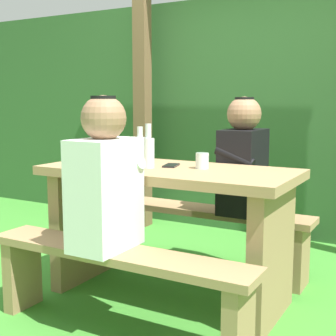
% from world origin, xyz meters
% --- Properties ---
extents(ground_plane, '(12.00, 12.00, 0.00)m').
position_xyz_m(ground_plane, '(0.00, 0.00, 0.00)').
color(ground_plane, '#3E8B2E').
extents(hedge_backdrop, '(6.40, 0.71, 1.97)m').
position_xyz_m(hedge_backdrop, '(0.00, 1.87, 0.99)').
color(hedge_backdrop, '#30592B').
rests_on(hedge_backdrop, ground_plane).
extents(pergola_post_left, '(0.12, 0.12, 2.10)m').
position_xyz_m(pergola_post_left, '(-0.98, 1.28, 1.05)').
color(pergola_post_left, brown).
rests_on(pergola_post_left, ground_plane).
extents(picnic_table, '(1.40, 0.64, 0.75)m').
position_xyz_m(picnic_table, '(0.00, 0.00, 0.51)').
color(picnic_table, '#9E7A51').
rests_on(picnic_table, ground_plane).
extents(bench_near, '(1.40, 0.24, 0.42)m').
position_xyz_m(bench_near, '(0.00, -0.50, 0.30)').
color(bench_near, '#9E7A51').
rests_on(bench_near, ground_plane).
extents(bench_far, '(1.40, 0.24, 0.42)m').
position_xyz_m(bench_far, '(0.00, 0.50, 0.30)').
color(bench_far, '#9E7A51').
rests_on(bench_far, ground_plane).
extents(person_white_shirt, '(0.25, 0.35, 0.72)m').
position_xyz_m(person_white_shirt, '(-0.05, -0.50, 0.75)').
color(person_white_shirt, white).
rests_on(person_white_shirt, bench_near).
extents(person_black_coat, '(0.25, 0.35, 0.72)m').
position_xyz_m(person_black_coat, '(0.25, 0.50, 0.75)').
color(person_black_coat, black).
rests_on(person_black_coat, bench_far).
extents(drinking_glass, '(0.07, 0.07, 0.09)m').
position_xyz_m(drinking_glass, '(0.18, 0.05, 0.79)').
color(drinking_glass, silver).
rests_on(drinking_glass, picnic_table).
extents(bottle_left, '(0.07, 0.07, 0.22)m').
position_xyz_m(bottle_left, '(-0.24, 0.09, 0.84)').
color(bottle_left, silver).
rests_on(bottle_left, picnic_table).
extents(bottle_right, '(0.07, 0.07, 0.24)m').
position_xyz_m(bottle_right, '(-0.09, -0.07, 0.84)').
color(bottle_right, silver).
rests_on(bottle_right, picnic_table).
extents(cell_phone, '(0.10, 0.15, 0.01)m').
position_xyz_m(cell_phone, '(-0.01, 0.05, 0.75)').
color(cell_phone, black).
rests_on(cell_phone, picnic_table).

